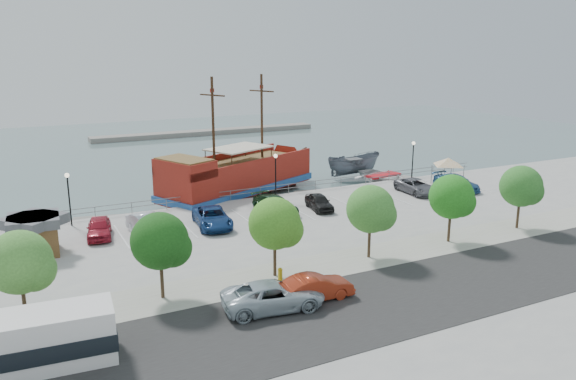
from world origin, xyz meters
name	(u,v)px	position (x,y,z in m)	size (l,w,h in m)	color
ground	(309,228)	(0.00, 0.00, -1.00)	(160.00, 160.00, 0.00)	slate
land_slab	(508,334)	(0.00, -21.00, -0.60)	(100.00, 58.00, 1.20)	#949494
street	(441,287)	(0.00, -16.00, 0.01)	(100.00, 8.00, 0.04)	#262525
sidewalk	(381,255)	(0.00, -10.00, 0.01)	(100.00, 4.00, 0.05)	gray
seawall_railing	(270,191)	(0.00, 7.80, 0.53)	(50.00, 0.06, 1.00)	slate
far_shore	(208,132)	(10.00, 55.00, -0.60)	(40.00, 3.00, 0.80)	gray
pirate_ship	(248,174)	(-0.08, 12.97, 1.13)	(20.27, 13.07, 12.70)	maroon
patrol_boat	(354,167)	(13.94, 14.50, 0.30)	(2.52, 6.70, 2.59)	slate
speedboat	(383,179)	(14.88, 10.03, -0.33)	(4.64, 6.49, 1.34)	white
dock_west	(117,220)	(-14.10, 9.20, -0.79)	(7.28, 2.08, 0.42)	gray
dock_mid	(325,193)	(6.91, 9.20, -0.82)	(6.24, 1.78, 0.36)	gray
dock_east	(392,184)	(15.55, 9.20, -0.78)	(7.75, 2.21, 0.44)	gray
shed	(35,234)	(-20.88, 0.88, 1.44)	(3.50, 3.50, 2.70)	brown
canopy_tent	(449,158)	(18.69, 4.08, 2.71)	(4.50, 4.50, 3.12)	slate
street_van	(274,296)	(-10.02, -14.05, 0.78)	(2.58, 5.59, 1.55)	#A7B7C0
street_sedan	(315,287)	(-7.45, -14.04, 0.72)	(1.53, 4.38, 1.44)	#9F2D16
shuttle_bus	(30,343)	(-21.96, -14.50, 1.22)	(7.36, 3.12, 2.53)	silver
fire_hydrant	(280,274)	(-8.03, -10.80, 0.46)	(0.29, 0.29, 0.84)	gold
lamp_post_left	(68,190)	(-18.00, 6.50, 2.94)	(0.36, 0.36, 4.28)	black
lamp_post_mid	(276,168)	(0.00, 6.50, 2.94)	(0.36, 0.36, 4.28)	black
lamp_post_right	(413,154)	(16.00, 6.50, 2.94)	(0.36, 0.36, 4.28)	black
tree_a	(23,264)	(-21.85, -10.07, 3.30)	(3.30, 3.20, 5.00)	#473321
tree_b	(163,243)	(-14.85, -10.07, 3.30)	(3.30, 3.20, 5.00)	#473321
tree_c	(277,225)	(-7.85, -10.07, 3.30)	(3.30, 3.20, 5.00)	#473321
tree_d	(373,210)	(-0.85, -10.07, 3.30)	(3.30, 3.20, 5.00)	#473321
tree_e	(454,198)	(6.15, -10.07, 3.30)	(3.30, 3.20, 5.00)	#473321
tree_f	(523,187)	(13.15, -10.07, 3.30)	(3.30, 3.20, 5.00)	#473321
parked_car_a	(99,228)	(-16.46, 2.63, 0.72)	(1.71, 4.25, 1.45)	#A71B2D
parked_car_b	(148,225)	(-13.11, 1.27, 0.81)	(1.71, 4.91, 1.62)	silver
parked_car_c	(212,217)	(-8.08, 1.24, 0.75)	(2.48, 5.37, 1.49)	navy
parked_car_d	(275,205)	(-2.04, 2.33, 0.73)	(2.06, 5.07, 1.47)	#18391F
parked_car_e	(319,202)	(1.87, 1.64, 0.68)	(1.61, 4.00, 1.36)	black
parked_car_g	(416,186)	(13.11, 2.30, 0.69)	(2.31, 5.00, 1.39)	slate
parked_car_h	(457,183)	(17.61, 1.59, 0.74)	(2.08, 5.12, 1.49)	#2B5A8D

